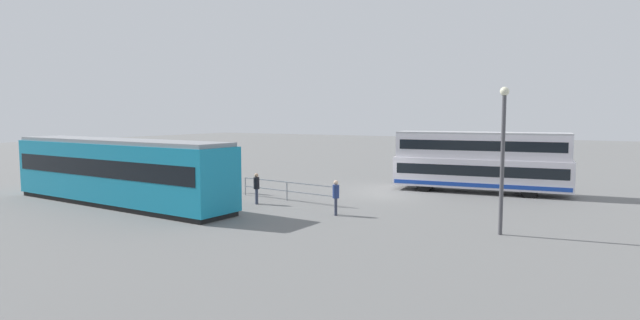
% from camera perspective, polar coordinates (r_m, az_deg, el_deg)
% --- Properties ---
extents(ground_plane, '(160.00, 160.00, 0.00)m').
position_cam_1_polar(ground_plane, '(30.79, 7.67, -3.90)').
color(ground_plane, slate).
extents(double_decker_bus, '(10.64, 3.52, 3.75)m').
position_cam_1_polar(double_decker_bus, '(32.65, 17.68, -0.18)').
color(double_decker_bus, silver).
rests_on(double_decker_bus, ground).
extents(tram_yellow, '(15.36, 3.62, 3.51)m').
position_cam_1_polar(tram_yellow, '(29.01, -21.89, -1.14)').
color(tram_yellow, teal).
rests_on(tram_yellow, ground).
extents(pedestrian_near_railing, '(0.45, 0.45, 1.68)m').
position_cam_1_polar(pedestrian_near_railing, '(27.38, -7.20, -2.97)').
color(pedestrian_near_railing, '#33384C').
rests_on(pedestrian_near_railing, ground).
extents(pedestrian_crossing, '(0.43, 0.43, 1.69)m').
position_cam_1_polar(pedestrian_crossing, '(24.16, 1.81, -3.99)').
color(pedestrian_crossing, '#33384C').
rests_on(pedestrian_crossing, ground).
extents(pedestrian_railing, '(6.56, 0.91, 1.08)m').
position_cam_1_polar(pedestrian_railing, '(28.32, -3.77, -3.15)').
color(pedestrian_railing, gray).
rests_on(pedestrian_railing, ground).
extents(info_sign, '(1.22, 0.21, 2.20)m').
position_cam_1_polar(info_sign, '(31.64, -10.23, -0.88)').
color(info_sign, slate).
rests_on(info_sign, ground).
extents(street_lamp, '(0.36, 0.36, 5.90)m').
position_cam_1_polar(street_lamp, '(21.21, 19.99, 1.33)').
color(street_lamp, '#4C4C51').
rests_on(street_lamp, ground).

